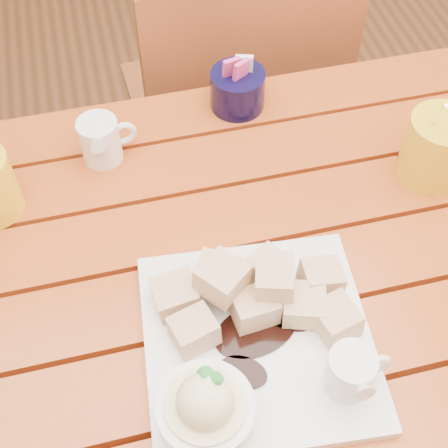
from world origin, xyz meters
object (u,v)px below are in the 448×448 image
object	(u,v)px
table	(228,324)
chair_far	(235,110)
dessert_plate	(249,347)
coffee_mug_right	(438,147)

from	to	relation	value
table	chair_far	xyz separation A→B (m)	(0.16, 0.59, -0.14)
dessert_plate	chair_far	size ratio (longest dim) A/B	0.34
table	chair_far	size ratio (longest dim) A/B	1.34
table	dessert_plate	bearing A→B (deg)	-90.65
table	coffee_mug_right	distance (m)	0.40
coffee_mug_right	chair_far	size ratio (longest dim) A/B	0.18
table	coffee_mug_right	size ratio (longest dim) A/B	7.47
table	coffee_mug_right	world-z (taller)	coffee_mug_right
table	chair_far	distance (m)	0.63
chair_far	dessert_plate	bearing A→B (deg)	73.65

